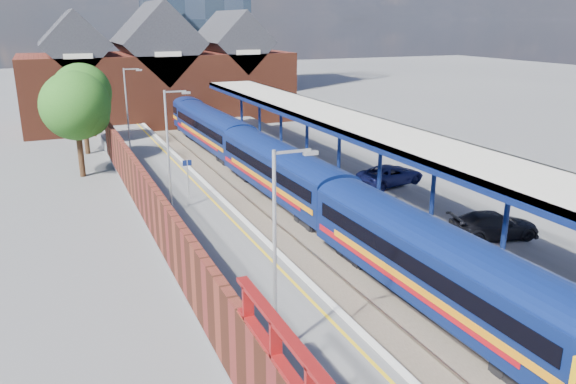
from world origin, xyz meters
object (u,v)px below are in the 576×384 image
lamp_post_c (170,144)px  train (242,145)px  lamp_post_d (128,106)px  parked_car_dark (494,225)px  parked_car_blue (391,175)px  lamp_post_b (279,244)px  platform_sign (188,172)px

lamp_post_c → train: bearing=54.0°
train → lamp_post_d: lamp_post_d is taller
lamp_post_c → lamp_post_d: same height
lamp_post_c → parked_car_dark: 17.93m
parked_car_dark → parked_car_blue: 10.38m
lamp_post_b → lamp_post_d: size_ratio=1.00×
train → lamp_post_c: lamp_post_c is taller
train → lamp_post_c: size_ratio=9.42×
lamp_post_c → platform_sign: 3.34m
lamp_post_d → train: bearing=-33.5°
platform_sign → parked_car_blue: bearing=-9.5°
lamp_post_d → platform_sign: (1.36, -14.00, -2.30)m
platform_sign → lamp_post_b: bearing=-94.3°
lamp_post_d → parked_car_blue: bearing=-47.9°
lamp_post_b → lamp_post_d: 32.00m
lamp_post_b → parked_car_blue: size_ratio=1.46×
lamp_post_d → parked_car_dark: bearing=-62.1°
train → lamp_post_b: lamp_post_b is taller
lamp_post_b → lamp_post_c: 16.00m
parked_car_blue → lamp_post_c: bearing=78.9°
platform_sign → parked_car_dark: platform_sign is taller
parked_car_blue → train: bearing=21.6°
train → platform_sign: size_ratio=26.38×
lamp_post_c → platform_sign: lamp_post_c is taller
train → parked_car_dark: (6.23, -21.41, -0.45)m
train → parked_car_blue: (6.84, -11.05, -0.45)m
lamp_post_d → lamp_post_c: bearing=-90.0°
lamp_post_c → lamp_post_b: bearing=-90.0°
lamp_post_b → lamp_post_c: same height
train → lamp_post_c: 13.67m
train → parked_car_blue: bearing=-58.2°
lamp_post_d → platform_sign: 14.25m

